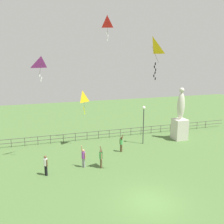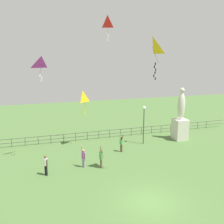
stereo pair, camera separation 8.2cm
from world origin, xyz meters
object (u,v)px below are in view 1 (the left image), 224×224
(person_3, at_px, (46,164))
(kite_1, at_px, (83,97))
(kite_3, at_px, (107,22))
(person_0, at_px, (83,157))
(person_2, at_px, (121,143))
(kite_2, at_px, (42,64))
(statue_monument, at_px, (180,122))
(kite_0, at_px, (152,48))
(lamppost, at_px, (144,117))
(person_1, at_px, (101,157))

(person_3, distance_m, kite_1, 8.70)
(kite_1, distance_m, kite_3, 8.12)
(person_0, bearing_deg, person_2, 29.42)
(kite_2, xyz_separation_m, kite_3, (6.86, 3.26, 4.05))
(person_3, height_order, kite_2, kite_2)
(statue_monument, height_order, kite_0, kite_0)
(person_0, height_order, person_3, person_0)
(person_2, height_order, kite_3, kite_3)
(kite_2, bearing_deg, lamppost, 9.93)
(statue_monument, distance_m, lamppost, 4.89)
(kite_1, bearing_deg, person_1, -86.89)
(person_0, xyz_separation_m, person_3, (-3.25, -0.58, 0.00))
(lamppost, xyz_separation_m, kite_2, (-10.58, -1.85, 5.85))
(statue_monument, bearing_deg, lamppost, -177.91)
(statue_monument, distance_m, person_3, 16.37)
(person_0, distance_m, person_1, 1.56)
(kite_0, height_order, kite_3, kite_3)
(kite_0, distance_m, kite_3, 9.40)
(person_1, distance_m, person_3, 4.69)
(person_3, bearing_deg, statue_monument, 17.14)
(person_3, xyz_separation_m, kite_3, (7.11, 6.04, 12.05))
(kite_3, bearing_deg, person_1, -111.84)
(person_2, bearing_deg, person_3, -158.13)
(person_0, relative_size, kite_3, 0.78)
(kite_3, bearing_deg, kite_0, -85.33)
(person_0, xyz_separation_m, person_2, (4.43, 2.50, -0.05))
(statue_monument, xyz_separation_m, person_3, (-15.61, -4.81, -1.10))
(person_2, bearing_deg, kite_1, 137.58)
(statue_monument, bearing_deg, kite_2, -172.48)
(kite_1, height_order, kite_2, kite_2)
(person_0, relative_size, kite_2, 0.93)
(kite_1, bearing_deg, kite_3, -1.21)
(lamppost, height_order, person_2, lamppost)
(kite_0, bearing_deg, kite_1, 111.14)
(kite_3, bearing_deg, person_0, -125.29)
(lamppost, relative_size, person_1, 2.18)
(statue_monument, bearing_deg, person_0, -161.11)
(statue_monument, height_order, person_2, statue_monument)
(person_1, xyz_separation_m, kite_1, (-0.33, 6.09, 4.41))
(statue_monument, distance_m, kite_3, 13.91)
(lamppost, height_order, person_0, lamppost)
(person_0, relative_size, person_3, 1.14)
(person_2, distance_m, kite_2, 10.95)
(lamppost, relative_size, person_0, 2.18)
(statue_monument, height_order, kite_1, statue_monument)
(lamppost, relative_size, person_2, 2.30)
(lamppost, distance_m, person_1, 7.98)
(person_3, height_order, kite_0, kite_0)
(person_1, relative_size, person_2, 1.05)
(statue_monument, distance_m, kite_1, 11.79)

